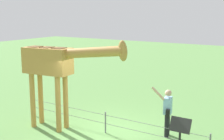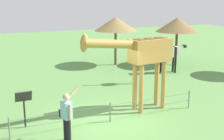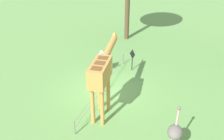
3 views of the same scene
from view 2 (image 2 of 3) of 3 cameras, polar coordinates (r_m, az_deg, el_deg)
The scene contains 9 objects.
ground_plane at distance 11.50m, azimuth -0.55°, elevation -9.34°, with size 60.00×60.00×0.00m, color #60934C.
giraffe at distance 11.96m, azimuth 5.80°, elevation 2.79°, with size 3.88×0.92×3.24m.
visitor at distance 9.73m, azimuth -8.37°, elevation -8.13°, with size 0.66×0.57×1.69m.
zebra at distance 18.55m, azimuth 10.60°, elevation 3.03°, with size 1.83×0.60×1.66m.
ostrich at distance 15.93m, azimuth 4.28°, elevation 1.56°, with size 0.70×0.56×2.25m.
shade_hut_near at distance 20.62m, azimuth 11.96°, elevation 8.18°, with size 2.78×2.78×3.12m.
shade_hut_aside at distance 20.20m, azimuth 0.66°, elevation 8.49°, with size 2.76×2.76×3.15m.
info_sign at distance 11.04m, azimuth -15.98°, elevation -5.61°, with size 0.56×0.21×1.32m.
wire_fence at distance 11.25m, azimuth -0.32°, elevation -7.64°, with size 7.05×0.05×0.75m.
Camera 2 is at (4.23, 9.71, 4.47)m, focal length 49.50 mm.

